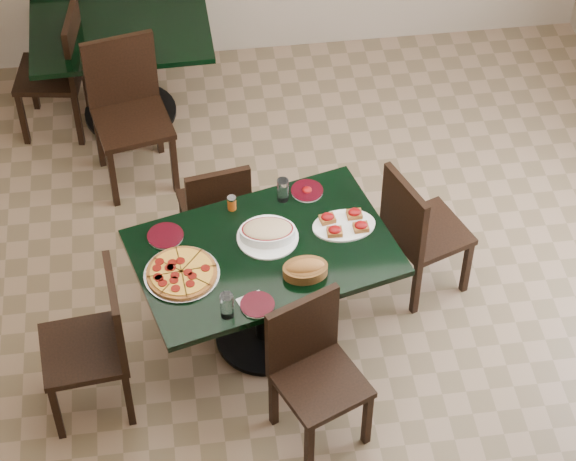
{
  "coord_description": "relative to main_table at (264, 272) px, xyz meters",
  "views": [
    {
      "loc": [
        -0.66,
        -4.21,
        5.22
      ],
      "look_at": [
        -0.11,
        0.0,
        0.82
      ],
      "focal_mm": 70.0,
      "sensor_mm": 36.0,
      "label": 1
    }
  ],
  "objects": [
    {
      "name": "napkin_setting",
      "position": [
        -0.1,
        -0.37,
        0.18
      ],
      "size": [
        0.18,
        0.18,
        0.01
      ],
      "rotation": [
        0.0,
        0.0,
        0.36
      ],
      "color": "silver",
      "rests_on": "main_table"
    },
    {
      "name": "pepper_shaker",
      "position": [
        -0.14,
        0.34,
        0.23
      ],
      "size": [
        0.05,
        0.05,
        0.09
      ],
      "color": "#B74F13",
      "rests_on": "main_table"
    },
    {
      "name": "chair_right",
      "position": [
        0.93,
        0.28,
        -0.06
      ],
      "size": [
        0.54,
        0.54,
        0.9
      ],
      "rotation": [
        0.0,
        0.0,
        1.93
      ],
      "color": "black",
      "rests_on": "floor"
    },
    {
      "name": "lasagna_casserole",
      "position": [
        0.03,
        0.09,
        0.23
      ],
      "size": [
        0.34,
        0.34,
        0.09
      ],
      "rotation": [
        0.0,
        0.0,
        -0.08
      ],
      "color": "white",
      "rests_on": "main_table"
    },
    {
      "name": "bruschetta_platter",
      "position": [
        0.46,
        0.12,
        0.21
      ],
      "size": [
        0.37,
        0.27,
        0.05
      ],
      "rotation": [
        0.0,
        0.0,
        0.07
      ],
      "color": "white",
      "rests_on": "main_table"
    },
    {
      "name": "side_plate_far_l",
      "position": [
        -0.53,
        0.17,
        0.19
      ],
      "size": [
        0.2,
        0.2,
        0.02
      ],
      "rotation": [
        0.0,
        0.0,
        0.11
      ],
      "color": "white",
      "rests_on": "main_table"
    },
    {
      "name": "back_chair_left",
      "position": [
        -1.14,
        2.08,
        -0.04
      ],
      "size": [
        0.5,
        0.5,
        0.94
      ],
      "rotation": [
        0.0,
        0.0,
        -1.72
      ],
      "color": "black",
      "rests_on": "floor"
    },
    {
      "name": "water_glass_a",
      "position": [
        0.15,
        0.38,
        0.25
      ],
      "size": [
        0.07,
        0.07,
        0.14
      ],
      "primitive_type": "cylinder",
      "color": "white",
      "rests_on": "main_table"
    },
    {
      "name": "chair_left",
      "position": [
        -0.93,
        -0.32,
        -0.03
      ],
      "size": [
        0.49,
        0.49,
        0.96
      ],
      "rotation": [
        0.0,
        0.0,
        -1.47
      ],
      "color": "black",
      "rests_on": "floor"
    },
    {
      "name": "side_plate_far_r",
      "position": [
        0.3,
        0.42,
        0.19
      ],
      "size": [
        0.18,
        0.18,
        0.03
      ],
      "rotation": [
        0.0,
        0.0,
        0.09
      ],
      "color": "white",
      "rests_on": "main_table"
    },
    {
      "name": "chair_near",
      "position": [
        0.18,
        -0.62,
        -0.06
      ],
      "size": [
        0.56,
        0.56,
        0.91
      ],
      "rotation": [
        0.0,
        0.0,
        0.41
      ],
      "color": "black",
      "rests_on": "floor"
    },
    {
      "name": "back_table",
      "position": [
        -0.72,
        2.16,
        -0.04
      ],
      "size": [
        1.22,
        0.9,
        0.75
      ],
      "rotation": [
        0.0,
        0.0,
        0.02
      ],
      "color": "black",
      "rests_on": "floor"
    },
    {
      "name": "side_plate_near",
      "position": [
        -0.08,
        -0.39,
        0.19
      ],
      "size": [
        0.18,
        0.18,
        0.02
      ],
      "rotation": [
        0.0,
        0.0,
        0.33
      ],
      "color": "white",
      "rests_on": "main_table"
    },
    {
      "name": "floor",
      "position": [
        0.25,
        0.06,
        -0.57
      ],
      "size": [
        5.5,
        5.5,
        0.0
      ],
      "primitive_type": "plane",
      "color": "brown",
      "rests_on": "ground"
    },
    {
      "name": "bread_basket",
      "position": [
        0.2,
        -0.2,
        0.22
      ],
      "size": [
        0.25,
        0.18,
        0.1
      ],
      "rotation": [
        0.0,
        0.0,
        0.04
      ],
      "color": "brown",
      "rests_on": "main_table"
    },
    {
      "name": "chair_far",
      "position": [
        -0.22,
        0.65,
        -0.11
      ],
      "size": [
        0.44,
        0.44,
        0.83
      ],
      "rotation": [
        0.0,
        0.0,
        3.3
      ],
      "color": "black",
      "rests_on": "floor"
    },
    {
      "name": "pepperoni_pizza",
      "position": [
        -0.46,
        -0.12,
        0.2
      ],
      "size": [
        0.41,
        0.41,
        0.04
      ],
      "rotation": [
        0.0,
        0.0,
        0.09
      ],
      "color": "#ABABB1",
      "rests_on": "main_table"
    },
    {
      "name": "water_glass_b",
      "position": [
        -0.24,
        -0.43,
        0.26
      ],
      "size": [
        0.07,
        0.07,
        0.15
      ],
      "primitive_type": "cylinder",
      "color": "white",
      "rests_on": "main_table"
    },
    {
      "name": "back_chair_near",
      "position": [
        -0.71,
        1.57,
        0.0
      ],
      "size": [
        0.56,
        0.56,
        1.01
      ],
      "rotation": [
        0.0,
        0.0,
        0.21
      ],
      "color": "black",
      "rests_on": "floor"
    },
    {
      "name": "main_table",
      "position": [
        0.0,
        0.0,
        0.0
      ],
      "size": [
        1.57,
        1.22,
        0.75
      ],
      "rotation": [
        0.0,
        0.0,
        0.26
      ],
      "color": "black",
      "rests_on": "floor"
    }
  ]
}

